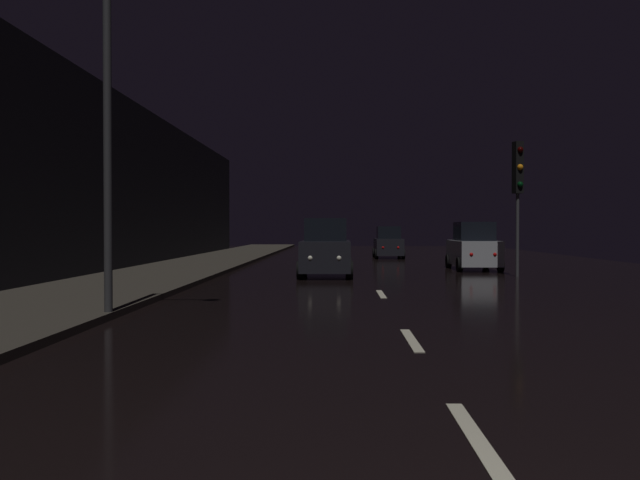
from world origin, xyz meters
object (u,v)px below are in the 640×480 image
object	(u,v)px
streetlamp_overhead	(132,84)
car_parked_right_far	(474,248)
car_approaching_headlights	(326,250)
car_distant_taillights	(388,244)
traffic_light_far_right	(518,178)

from	to	relation	value
streetlamp_overhead	car_parked_right_far	xyz separation A→B (m)	(9.80, 16.28, -3.64)
streetlamp_overhead	car_approaching_headlights	bearing A→B (deg)	73.79
car_distant_taillights	traffic_light_far_right	bearing A→B (deg)	-167.11
car_approaching_headlights	car_parked_right_far	size ratio (longest dim) A/B	1.05
car_distant_taillights	car_parked_right_far	bearing A→B (deg)	-166.47
traffic_light_far_right	streetlamp_overhead	distance (m)	16.17
car_approaching_headlights	car_distant_taillights	size ratio (longest dim) A/B	1.13
car_approaching_headlights	car_distant_taillights	xyz separation A→B (m)	(3.47, 15.67, -0.11)
car_approaching_headlights	car_parked_right_far	distance (m)	7.47
traffic_light_far_right	car_parked_right_far	bearing A→B (deg)	177.48
streetlamp_overhead	traffic_light_far_right	bearing A→B (deg)	48.91
traffic_light_far_right	car_approaching_headlights	size ratio (longest dim) A/B	1.17
streetlamp_overhead	car_parked_right_far	bearing A→B (deg)	58.95
streetlamp_overhead	car_parked_right_far	size ratio (longest dim) A/B	1.69
car_parked_right_far	car_distant_taillights	bearing A→B (deg)	13.53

